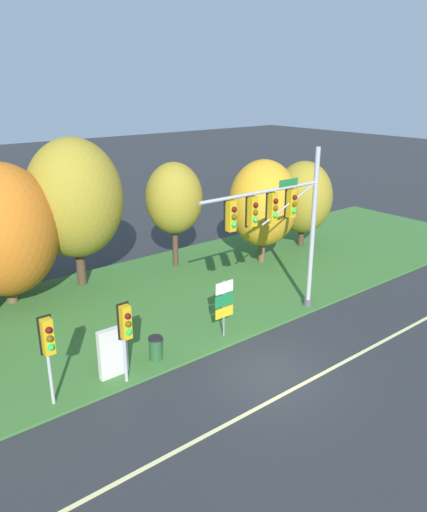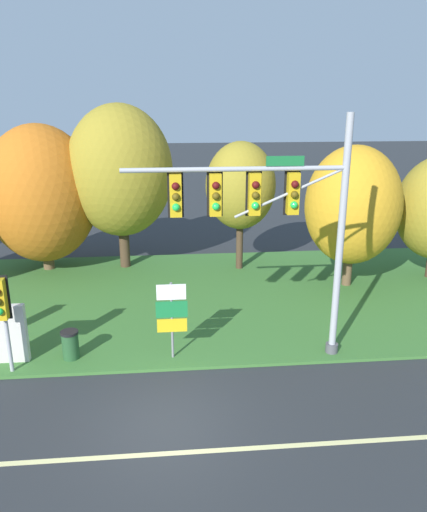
% 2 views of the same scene
% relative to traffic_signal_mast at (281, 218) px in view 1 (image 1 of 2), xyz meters
% --- Properties ---
extents(ground_plane, '(160.00, 160.00, 0.00)m').
position_rel_traffic_signal_mast_xyz_m(ground_plane, '(-3.28, -3.05, -4.81)').
color(ground_plane, '#282B2D').
extents(lane_stripe, '(36.00, 0.16, 0.01)m').
position_rel_traffic_signal_mast_xyz_m(lane_stripe, '(-3.28, -4.25, -4.81)').
color(lane_stripe, beige).
rests_on(lane_stripe, ground).
extents(grass_verge, '(48.00, 11.50, 0.10)m').
position_rel_traffic_signal_mast_xyz_m(grass_verge, '(-3.28, 5.20, -4.76)').
color(grass_verge, '#386B2D').
rests_on(grass_verge, ground).
extents(traffic_signal_mast, '(6.69, 0.49, 7.53)m').
position_rel_traffic_signal_mast_xyz_m(traffic_signal_mast, '(0.00, 0.00, 0.00)').
color(traffic_signal_mast, '#9EA0A5').
rests_on(traffic_signal_mast, grass_verge).
extents(pedestrian_signal_near_kerb, '(0.46, 0.55, 3.09)m').
position_rel_traffic_signal_mast_xyz_m(pedestrian_signal_near_kerb, '(-7.88, -0.40, -2.47)').
color(pedestrian_signal_near_kerb, '#9EA0A5').
rests_on(pedestrian_signal_near_kerb, grass_verge).
extents(pedestrian_signal_further_along, '(0.46, 0.55, 3.26)m').
position_rel_traffic_signal_mast_xyz_m(pedestrian_signal_further_along, '(-10.45, -0.02, -2.33)').
color(pedestrian_signal_further_along, '#9EA0A5').
rests_on(pedestrian_signal_further_along, grass_verge).
extents(route_sign_post, '(0.99, 0.08, 2.54)m').
position_rel_traffic_signal_mast_xyz_m(route_sign_post, '(-3.01, 0.14, -3.14)').
color(route_sign_post, slate).
rests_on(route_sign_post, grass_verge).
extents(tree_behind_signpost, '(5.09, 5.09, 6.82)m').
position_rel_traffic_signal_mast_xyz_m(tree_behind_signpost, '(-8.83, 9.33, -1.08)').
color(tree_behind_signpost, brown).
rests_on(tree_behind_signpost, grass_verge).
extents(tree_mid_verge, '(4.86, 4.86, 7.68)m').
position_rel_traffic_signal_mast_xyz_m(tree_mid_verge, '(-5.18, 9.34, -0.08)').
color(tree_mid_verge, '#423021').
rests_on(tree_mid_verge, grass_verge).
extents(tree_tall_centre, '(3.24, 3.24, 6.03)m').
position_rel_traffic_signal_mast_xyz_m(tree_tall_centre, '(0.33, 8.56, -0.72)').
color(tree_tall_centre, '#423021').
rests_on(tree_tall_centre, grass_verge).
extents(tree_right_far, '(4.02, 4.02, 6.07)m').
position_rel_traffic_signal_mast_xyz_m(tree_right_far, '(4.73, 5.90, -1.16)').
color(tree_right_far, brown).
rests_on(tree_right_far, grass_verge).
extents(tree_furthest_back, '(3.68, 3.68, 5.52)m').
position_rel_traffic_signal_mast_xyz_m(tree_furthest_back, '(8.88, 6.51, -1.50)').
color(tree_furthest_back, '#423021').
rests_on(tree_furthest_back, grass_verge).
extents(info_kiosk, '(1.10, 0.24, 1.90)m').
position_rel_traffic_signal_mast_xyz_m(info_kiosk, '(-8.05, 0.38, -3.77)').
color(info_kiosk, beige).
rests_on(info_kiosk, grass_verge).
extents(trash_bin, '(0.56, 0.56, 0.93)m').
position_rel_traffic_signal_mast_xyz_m(trash_bin, '(-6.23, 0.40, -4.24)').
color(trash_bin, '#234C28').
rests_on(trash_bin, grass_verge).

